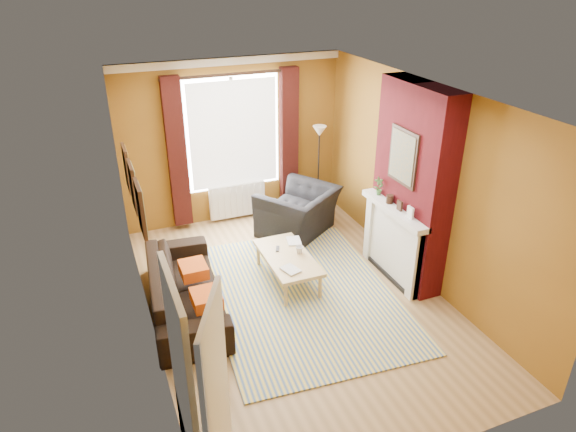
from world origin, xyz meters
The scene contains 12 objects.
ground centered at (0.00, 0.00, 0.00)m, with size 5.50×5.50×0.00m, color olive.
room_walls centered at (0.64, 0.27, 1.39)m, with size 3.82×5.54×2.83m.
striped_rug centered at (0.12, 0.04, 0.01)m, with size 2.68×3.54×0.02m.
sofa centered at (-1.42, 0.34, 0.33)m, with size 2.24×0.88×0.65m, color black.
armchair centered at (0.79, 1.74, 0.39)m, with size 1.20×1.05×0.78m, color black.
coffee_table centered at (0.07, 0.44, 0.37)m, with size 0.63×1.26×0.42m.
wicker_stool centered at (0.80, 2.16, 0.22)m, with size 0.44×0.44×0.43m.
floor_lamp centered at (1.42, 2.33, 1.29)m, with size 0.28×0.28×1.63m.
book_a centered at (-0.13, 0.04, 0.43)m, with size 0.19×0.26×0.02m, color #999999.
book_b centered at (0.21, 0.81, 0.43)m, with size 0.20×0.27×0.02m, color #999999.
mug centered at (0.25, 0.45, 0.47)m, with size 0.11×0.11×0.10m, color #999999.
tv_remote centered at (0.00, 0.66, 0.43)m, with size 0.10×0.15×0.02m.
Camera 1 is at (-2.26, -5.34, 4.17)m, focal length 32.00 mm.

